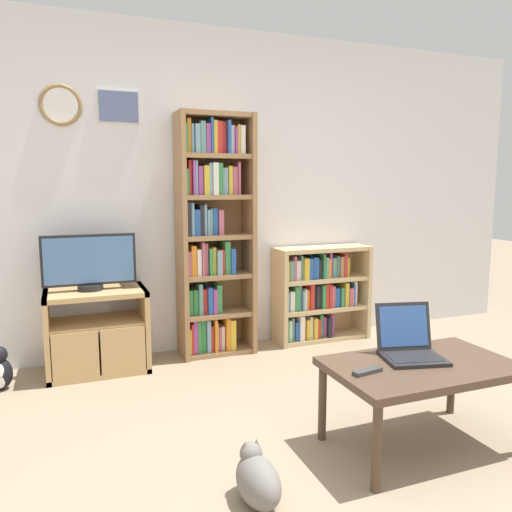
{
  "coord_description": "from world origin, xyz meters",
  "views": [
    {
      "loc": [
        -1.13,
        -1.7,
        1.36
      ],
      "look_at": [
        0.0,
        1.24,
        0.91
      ],
      "focal_mm": 35.0,
      "sensor_mm": 36.0,
      "label": 1
    }
  ],
  "objects_px": {
    "cat": "(257,479)",
    "laptop": "(409,344)",
    "television": "(89,262)",
    "tv_stand": "(97,331)",
    "bookshelf_short": "(317,293)",
    "remote_near_laptop": "(367,371)",
    "coffee_table": "(422,372)",
    "bookshelf_tall": "(211,234)"
  },
  "relations": [
    {
      "from": "television",
      "to": "bookshelf_short",
      "type": "height_order",
      "value": "television"
    },
    {
      "from": "television",
      "to": "bookshelf_short",
      "type": "bearing_deg",
      "value": 2.38
    },
    {
      "from": "laptop",
      "to": "cat",
      "type": "height_order",
      "value": "laptop"
    },
    {
      "from": "laptop",
      "to": "bookshelf_short",
      "type": "bearing_deg",
      "value": 91.23
    },
    {
      "from": "coffee_table",
      "to": "cat",
      "type": "bearing_deg",
      "value": -172.18
    },
    {
      "from": "tv_stand",
      "to": "remote_near_laptop",
      "type": "relative_size",
      "value": 4.31
    },
    {
      "from": "tv_stand",
      "to": "coffee_table",
      "type": "relative_size",
      "value": 0.74
    },
    {
      "from": "coffee_table",
      "to": "cat",
      "type": "relative_size",
      "value": 1.98
    },
    {
      "from": "tv_stand",
      "to": "bookshelf_short",
      "type": "bearing_deg",
      "value": 3.42
    },
    {
      "from": "tv_stand",
      "to": "cat",
      "type": "xyz_separation_m",
      "value": [
        0.53,
        -1.85,
        -0.2
      ]
    },
    {
      "from": "bookshelf_tall",
      "to": "coffee_table",
      "type": "relative_size",
      "value": 1.99
    },
    {
      "from": "tv_stand",
      "to": "cat",
      "type": "distance_m",
      "value": 1.94
    },
    {
      "from": "bookshelf_short",
      "to": "remote_near_laptop",
      "type": "distance_m",
      "value": 1.98
    },
    {
      "from": "laptop",
      "to": "remote_near_laptop",
      "type": "relative_size",
      "value": 2.2
    },
    {
      "from": "laptop",
      "to": "cat",
      "type": "relative_size",
      "value": 0.75
    },
    {
      "from": "tv_stand",
      "to": "remote_near_laptop",
      "type": "distance_m",
      "value": 2.09
    },
    {
      "from": "cat",
      "to": "laptop",
      "type": "bearing_deg",
      "value": 12.4
    },
    {
      "from": "laptop",
      "to": "remote_near_laptop",
      "type": "distance_m",
      "value": 0.37
    },
    {
      "from": "bookshelf_tall",
      "to": "laptop",
      "type": "height_order",
      "value": "bookshelf_tall"
    },
    {
      "from": "remote_near_laptop",
      "to": "bookshelf_tall",
      "type": "bearing_deg",
      "value": -1.8
    },
    {
      "from": "television",
      "to": "laptop",
      "type": "xyz_separation_m",
      "value": [
        1.52,
        -1.65,
        -0.29
      ]
    },
    {
      "from": "tv_stand",
      "to": "laptop",
      "type": "bearing_deg",
      "value": -47.28
    },
    {
      "from": "tv_stand",
      "to": "coffee_table",
      "type": "height_order",
      "value": "tv_stand"
    },
    {
      "from": "tv_stand",
      "to": "cat",
      "type": "relative_size",
      "value": 1.47
    },
    {
      "from": "bookshelf_short",
      "to": "cat",
      "type": "height_order",
      "value": "bookshelf_short"
    },
    {
      "from": "bookshelf_tall",
      "to": "bookshelf_short",
      "type": "relative_size",
      "value": 2.25
    },
    {
      "from": "cat",
      "to": "coffee_table",
      "type": "bearing_deg",
      "value": 6.17
    },
    {
      "from": "coffee_table",
      "to": "television",
      "type": "bearing_deg",
      "value": 130.96
    },
    {
      "from": "cat",
      "to": "television",
      "type": "bearing_deg",
      "value": 104.96
    },
    {
      "from": "television",
      "to": "coffee_table",
      "type": "distance_m",
      "value": 2.36
    },
    {
      "from": "tv_stand",
      "to": "laptop",
      "type": "xyz_separation_m",
      "value": [
        1.49,
        -1.61,
        0.22
      ]
    },
    {
      "from": "television",
      "to": "bookshelf_tall",
      "type": "relative_size",
      "value": 0.34
    },
    {
      "from": "coffee_table",
      "to": "laptop",
      "type": "xyz_separation_m",
      "value": [
        -0.0,
        0.11,
        0.12
      ]
    },
    {
      "from": "tv_stand",
      "to": "laptop",
      "type": "distance_m",
      "value": 2.21
    },
    {
      "from": "television",
      "to": "bookshelf_tall",
      "type": "height_order",
      "value": "bookshelf_tall"
    },
    {
      "from": "bookshelf_tall",
      "to": "laptop",
      "type": "xyz_separation_m",
      "value": [
        0.59,
        -1.72,
        -0.45
      ]
    },
    {
      "from": "tv_stand",
      "to": "television",
      "type": "relative_size",
      "value": 1.09
    },
    {
      "from": "tv_stand",
      "to": "coffee_table",
      "type": "xyz_separation_m",
      "value": [
        1.49,
        -1.72,
        0.1
      ]
    },
    {
      "from": "television",
      "to": "cat",
      "type": "bearing_deg",
      "value": -73.39
    },
    {
      "from": "bookshelf_short",
      "to": "cat",
      "type": "distance_m",
      "value": 2.39
    },
    {
      "from": "coffee_table",
      "to": "tv_stand",
      "type": "bearing_deg",
      "value": 130.9
    },
    {
      "from": "tv_stand",
      "to": "coffee_table",
      "type": "bearing_deg",
      "value": -49.1
    }
  ]
}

